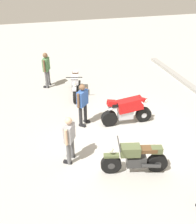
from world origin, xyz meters
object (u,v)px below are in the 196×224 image
at_px(motorcycle_olive_vintage, 135,159).
at_px(motorcycle_red_sportbike, 127,110).
at_px(person_in_gray_shirt, 70,137).
at_px(person_in_green_shirt, 46,68).
at_px(motorcycle_silver_cruiser, 75,84).
at_px(person_in_blue_shirt, 83,102).

distance_m(motorcycle_olive_vintage, motorcycle_red_sportbike, 2.59).
relative_size(person_in_gray_shirt, person_in_green_shirt, 0.93).
bearing_deg(motorcycle_silver_cruiser, person_in_green_shirt, -123.70).
bearing_deg(motorcycle_olive_vintage, person_in_gray_shirt, -17.07).
relative_size(motorcycle_silver_cruiser, person_in_green_shirt, 1.22).
relative_size(motorcycle_red_sportbike, motorcycle_silver_cruiser, 0.95).
bearing_deg(person_in_blue_shirt, person_in_gray_shirt, -68.37).
xyz_separation_m(motorcycle_silver_cruiser, person_in_green_shirt, (-1.23, -1.14, 0.45)).
distance_m(motorcycle_red_sportbike, motorcycle_silver_cruiser, 3.21).
bearing_deg(motorcycle_olive_vintage, motorcycle_red_sportbike, -93.17).
bearing_deg(person_in_gray_shirt, person_in_blue_shirt, -83.77).
distance_m(person_in_green_shirt, person_in_blue_shirt, 3.84).
xyz_separation_m(person_in_green_shirt, person_in_blue_shirt, (3.72, 0.94, -0.03)).
bearing_deg(motorcycle_silver_cruiser, person_in_blue_shirt, 8.93).
bearing_deg(person_in_gray_shirt, motorcycle_silver_cruiser, -73.50).
distance_m(motorcycle_olive_vintage, person_in_green_shirt, 6.87).
height_order(motorcycle_red_sportbike, person_in_gray_shirt, person_in_gray_shirt).
xyz_separation_m(motorcycle_olive_vintage, person_in_blue_shirt, (-2.88, -0.89, 0.45)).
distance_m(motorcycle_silver_cruiser, person_in_green_shirt, 1.74).
height_order(person_in_green_shirt, person_in_blue_shirt, person_in_green_shirt).
height_order(motorcycle_olive_vintage, person_in_blue_shirt, person_in_blue_shirt).
relative_size(motorcycle_olive_vintage, motorcycle_silver_cruiser, 0.94).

